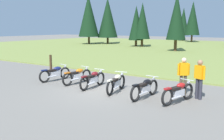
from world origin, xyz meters
The scene contains 12 objects.
ground_plane centered at (0.00, 0.00, 0.00)m, with size 140.00×140.00×0.00m, color slate.
grass_moorland centered at (0.00, 25.89, 0.05)m, with size 80.00×44.00×0.10m, color olive.
forest_treeline centered at (-5.19, 33.35, 4.37)m, with size 41.85×27.29×8.53m.
motorcycle_navy centered at (-3.62, 0.26, 0.44)m, with size 0.62×2.09×0.88m.
motorcycle_orange centered at (-2.07, 0.37, 0.44)m, with size 0.62×2.10×0.88m.
motorcycle_maroon centered at (-0.78, 0.06, 0.44)m, with size 0.62×2.10×0.88m.
motorcycle_cream centered at (0.64, 0.00, 0.44)m, with size 0.68×2.09×0.88m.
motorcycle_black centered at (2.22, -0.21, 0.44)m, with size 0.62×2.10×0.88m.
motorcycle_red centered at (3.63, -0.08, 0.44)m, with size 0.79×2.05×0.88m.
rider_near_row_end centered at (4.17, 0.88, 0.95)m, with size 0.51×0.35×1.67m.
rider_with_back_turned centered at (3.37, 1.27, 0.95)m, with size 0.47×0.39×1.67m.
trail_marker_post centered at (-6.21, 2.35, 0.57)m, with size 0.12×0.12×1.13m, color #47331E.
Camera 1 is at (6.91, -9.83, 2.99)m, focal length 41.09 mm.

